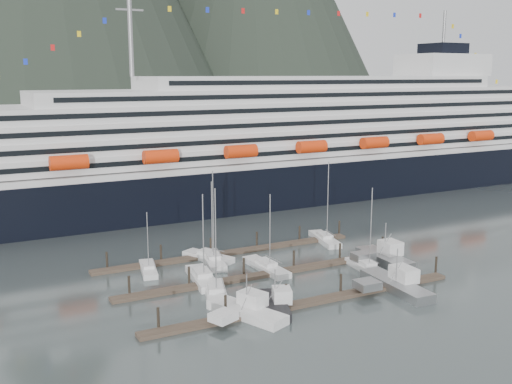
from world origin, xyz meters
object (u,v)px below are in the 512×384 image
sailboat_g (325,239)px  trawler_a (246,311)px  trawler_b (274,303)px  sailboat_e (148,269)px  cruise_ship (290,149)px  sailboat_d (266,267)px  trawler_c (395,284)px  sailboat_c (202,278)px  trawler_e (384,257)px  sailboat_a (216,294)px  sailboat_b (213,260)px  sailboat_h (366,268)px  sailboat_f (208,257)px

sailboat_g → trawler_a: (-28.79, -24.88, 0.40)m
trawler_b → sailboat_e: bearing=45.6°
sailboat_e → sailboat_g: size_ratio=0.65×
cruise_ship → trawler_a: cruise_ship is taller
sailboat_d → trawler_a: size_ratio=1.10×
trawler_c → trawler_b: bearing=87.6°
sailboat_c → trawler_b: sailboat_c is taller
sailboat_d → trawler_e: (19.20, -5.62, 0.53)m
sailboat_a → sailboat_e: size_ratio=1.58×
sailboat_b → trawler_c: (18.63, -23.76, 0.43)m
cruise_ship → trawler_c: size_ratio=15.55×
trawler_b → sailboat_h: bearing=-49.5°
sailboat_a → sailboat_g: sailboat_a is taller
sailboat_e → sailboat_f: 10.95m
sailboat_d → sailboat_e: size_ratio=1.27×
sailboat_e → sailboat_g: (34.60, 1.64, 0.05)m
sailboat_a → sailboat_c: sailboat_a is taller
sailboat_e → trawler_b: (10.26, -22.67, 0.43)m
cruise_ship → sailboat_b: size_ratio=13.00×
sailboat_c → sailboat_e: bearing=44.5°
sailboat_g → trawler_e: 15.18m
sailboat_c → sailboat_e: sailboat_c is taller
sailboat_e → trawler_c: size_ratio=0.76×
sailboat_d → sailboat_g: (17.54, 9.46, 0.02)m
trawler_a → trawler_e: trawler_e is taller
trawler_a → trawler_c: 23.69m
trawler_a → trawler_e: 31.99m
sailboat_g → trawler_b: size_ratio=1.59×
sailboat_c → sailboat_h: 26.28m
sailboat_c → sailboat_h: sailboat_c is taller
sailboat_a → trawler_c: size_ratio=1.20×
sailboat_a → trawler_e: sailboat_a is taller
sailboat_b → trawler_a: size_ratio=1.36×
sailboat_c → trawler_a: sailboat_c is taller
sailboat_e → sailboat_g: sailboat_g is taller
sailboat_b → sailboat_e: (-10.85, 0.57, -0.07)m
sailboat_f → sailboat_g: size_ratio=0.89×
sailboat_a → sailboat_d: size_ratio=1.25×
cruise_ship → trawler_e: size_ratio=18.13×
sailboat_c → sailboat_f: sailboat_c is taller
sailboat_c → trawler_e: size_ratio=1.23×
sailboat_a → sailboat_e: sailboat_a is taller
sailboat_d → sailboat_c: bearing=88.8°
sailboat_g → cruise_ship: bearing=-9.5°
sailboat_c → sailboat_h: bearing=-97.8°
sailboat_e → trawler_b: sailboat_e is taller
cruise_ship → sailboat_e: size_ratio=20.48×
sailboat_d → trawler_e: size_ratio=1.13×
sailboat_a → sailboat_e: bearing=37.7°
sailboat_g → sailboat_h: (-3.42, -17.01, -0.00)m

